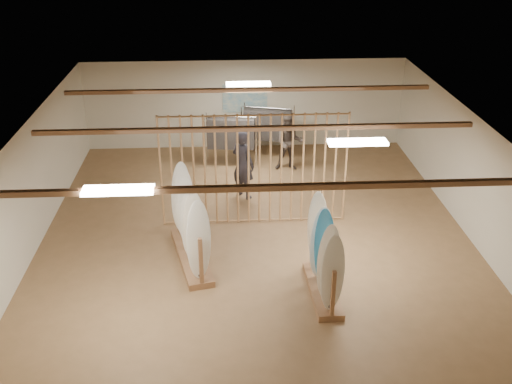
{
  "coord_description": "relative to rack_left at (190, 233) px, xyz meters",
  "views": [
    {
      "loc": [
        -0.71,
        -12.19,
        7.06
      ],
      "look_at": [
        0.0,
        0.0,
        1.2
      ],
      "focal_mm": 42.0,
      "sensor_mm": 36.0,
      "label": 1
    }
  ],
  "objects": [
    {
      "name": "rack_left",
      "position": [
        0.0,
        0.0,
        0.0
      ],
      "size": [
        1.06,
        2.49,
        1.96
      ],
      "rotation": [
        0.0,
        0.0,
        0.22
      ],
      "color": "#966844",
      "rests_on": "floor"
    },
    {
      "name": "shopper_a",
      "position": [
        1.27,
        3.09,
        0.39
      ],
      "size": [
        0.93,
        0.9,
        2.12
      ],
      "primitive_type": "imported",
      "rotation": [
        0.0,
        0.0,
        2.42
      ],
      "color": "#2C2A33",
      "rests_on": "floor"
    },
    {
      "name": "bamboo_partition",
      "position": [
        1.48,
        1.65,
        0.73
      ],
      "size": [
        4.45,
        0.05,
        2.78
      ],
      "color": "tan",
      "rests_on": "ground"
    },
    {
      "name": "ceiling_slats",
      "position": [
        1.48,
        0.85,
        2.05
      ],
      "size": [
        9.5,
        6.12,
        0.1
      ],
      "primitive_type": "cube",
      "color": "#966844",
      "rests_on": "ground"
    },
    {
      "name": "wall_right",
      "position": [
        6.48,
        0.85,
        0.73
      ],
      "size": [
        0.0,
        12.0,
        12.0
      ],
      "primitive_type": "plane",
      "rotation": [
        1.57,
        0.0,
        -1.57
      ],
      "color": "silver",
      "rests_on": "ground"
    },
    {
      "name": "clothing_rack_b",
      "position": [
        2.12,
        5.83,
        0.4
      ],
      "size": [
        1.5,
        0.74,
        1.65
      ],
      "rotation": [
        0.0,
        0.0,
        -0.26
      ],
      "color": "silver",
      "rests_on": "floor"
    },
    {
      "name": "ceiling",
      "position": [
        1.48,
        0.85,
        2.13
      ],
      "size": [
        12.0,
        12.0,
        0.0
      ],
      "primitive_type": "plane",
      "rotation": [
        3.14,
        0.0,
        0.0
      ],
      "color": "gray",
      "rests_on": "ground"
    },
    {
      "name": "poster",
      "position": [
        1.48,
        6.83,
        0.93
      ],
      "size": [
        1.4,
        0.03,
        0.9
      ],
      "primitive_type": "cube",
      "color": "#368BBE",
      "rests_on": "ground"
    },
    {
      "name": "shopper_b",
      "position": [
        2.68,
        4.87,
        0.28
      ],
      "size": [
        0.96,
        0.78,
        1.91
      ],
      "primitive_type": "imported",
      "rotation": [
        0.0,
        0.0,
        -0.06
      ],
      "color": "#3C322E",
      "rests_on": "floor"
    },
    {
      "name": "wall_back",
      "position": [
        1.48,
        6.85,
        0.73
      ],
      "size": [
        12.0,
        0.0,
        12.0
      ],
      "primitive_type": "plane",
      "rotation": [
        1.57,
        0.0,
        0.0
      ],
      "color": "silver",
      "rests_on": "ground"
    },
    {
      "name": "light_panels",
      "position": [
        1.48,
        0.85,
        2.07
      ],
      "size": [
        1.2,
        0.35,
        0.06
      ],
      "primitive_type": "cube",
      "color": "white",
      "rests_on": "ground"
    },
    {
      "name": "clothing_rack_a",
      "position": [
        1.0,
        5.22,
        0.36
      ],
      "size": [
        1.48,
        0.52,
        1.59
      ],
      "rotation": [
        0.0,
        0.0,
        -0.11
      ],
      "color": "silver",
      "rests_on": "floor"
    },
    {
      "name": "wall_left",
      "position": [
        -3.52,
        0.85,
        0.73
      ],
      "size": [
        0.0,
        12.0,
        12.0
      ],
      "primitive_type": "plane",
      "rotation": [
        1.57,
        0.0,
        1.57
      ],
      "color": "silver",
      "rests_on": "ground"
    },
    {
      "name": "wall_front",
      "position": [
        1.48,
        -5.15,
        0.73
      ],
      "size": [
        12.0,
        0.0,
        12.0
      ],
      "primitive_type": "plane",
      "rotation": [
        -1.57,
        0.0,
        0.0
      ],
      "color": "silver",
      "rests_on": "ground"
    },
    {
      "name": "rack_right",
      "position": [
        2.69,
        -1.42,
        -0.05
      ],
      "size": [
        0.56,
        1.93,
        1.83
      ],
      "rotation": [
        0.0,
        0.0,
        0.03
      ],
      "color": "#966844",
      "rests_on": "floor"
    },
    {
      "name": "floor",
      "position": [
        1.48,
        0.85,
        -0.67
      ],
      "size": [
        12.0,
        12.0,
        0.0
      ],
      "primitive_type": "plane",
      "color": "olive",
      "rests_on": "ground"
    }
  ]
}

